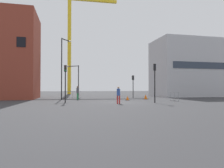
{
  "coord_description": "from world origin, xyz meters",
  "views": [
    {
      "loc": [
        -5.76,
        -20.77,
        1.55
      ],
      "look_at": [
        0.0,
        5.11,
        2.07
      ],
      "focal_mm": 32.41,
      "sensor_mm": 36.0,
      "label": 1
    }
  ],
  "objects": [
    {
      "name": "safety_barrier_mid_span",
      "position": [
        6.36,
        0.45,
        0.56
      ],
      "size": [
        0.08,
        1.89,
        1.08
      ],
      "color": "gray",
      "rests_on": "ground"
    },
    {
      "name": "pedestrian_waiting",
      "position": [
        -4.39,
        6.36,
        1.06
      ],
      "size": [
        0.34,
        0.34,
        1.81
      ],
      "color": "#2D844C",
      "rests_on": "ground"
    },
    {
      "name": "pedestrian_walking",
      "position": [
        -0.84,
        -1.58,
        0.98
      ],
      "size": [
        0.34,
        0.34,
        1.7
      ],
      "color": "red",
      "rests_on": "ground"
    },
    {
      "name": "streetlamp_tall",
      "position": [
        -6.36,
        7.5,
        4.87
      ],
      "size": [
        1.34,
        1.52,
        8.35
      ],
      "color": "black",
      "rests_on": "ground"
    },
    {
      "name": "construction_crane",
      "position": [
        -4.79,
        30.97,
        16.46
      ],
      "size": [
        18.8,
        1.65,
        24.82
      ],
      "color": "yellow",
      "rests_on": "ground"
    },
    {
      "name": "traffic_light_crosswalk",
      "position": [
        4.27,
        9.2,
        2.38
      ],
      "size": [
        0.38,
        0.35,
        3.5
      ],
      "color": "#232326",
      "rests_on": "ground"
    },
    {
      "name": "streetlamp_short",
      "position": [
        -4.29,
        12.26,
        3.25
      ],
      "size": [
        1.9,
        1.21,
        5.2
      ],
      "color": "#232326",
      "rests_on": "ground"
    },
    {
      "name": "brick_building",
      "position": [
        -13.68,
        10.44,
        6.13
      ],
      "size": [
        7.28,
        7.48,
        12.26
      ],
      "color": "brown",
      "rests_on": "ground"
    },
    {
      "name": "traffic_light_median",
      "position": [
        3.17,
        -1.2,
        2.73
      ],
      "size": [
        0.35,
        0.39,
        4.07
      ],
      "color": "black",
      "rests_on": "ground"
    },
    {
      "name": "ground",
      "position": [
        0.0,
        0.0,
        0.0
      ],
      "size": [
        160.0,
        160.0,
        0.0
      ],
      "primitive_type": "plane",
      "color": "#333335"
    },
    {
      "name": "traffic_cone_by_barrier",
      "position": [
        1.72,
        3.78,
        0.26
      ],
      "size": [
        0.55,
        0.55,
        0.56
      ],
      "color": "black",
      "rests_on": "ground"
    },
    {
      "name": "office_block",
      "position": [
        16.39,
        12.49,
        5.13
      ],
      "size": [
        13.15,
        7.57,
        10.26
      ],
      "color": "#B7B7BC",
      "rests_on": "ground"
    },
    {
      "name": "traffic_light_far",
      "position": [
        -5.95,
        1.2,
        2.67
      ],
      "size": [
        0.28,
        0.38,
        3.97
      ],
      "color": "#232326",
      "rests_on": "ground"
    },
    {
      "name": "traffic_cone_striped",
      "position": [
        4.8,
        5.35,
        0.31
      ],
      "size": [
        0.66,
        0.66,
        0.66
      ],
      "color": "black",
      "rests_on": "ground"
    },
    {
      "name": "safety_barrier_left_run",
      "position": [
        -4.96,
        9.17,
        0.56
      ],
      "size": [
        2.33,
        0.38,
        1.08
      ],
      "color": "gray",
      "rests_on": "ground"
    }
  ]
}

